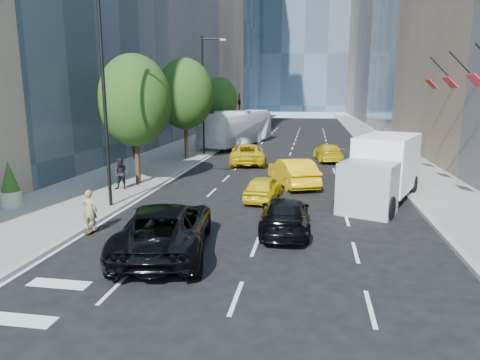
% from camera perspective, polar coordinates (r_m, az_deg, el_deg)
% --- Properties ---
extents(ground, '(160.00, 160.00, 0.00)m').
position_cam_1_polar(ground, '(15.73, -1.59, -8.63)').
color(ground, black).
rests_on(ground, ground).
extents(sidewalk_left, '(6.00, 120.00, 0.15)m').
position_cam_1_polar(sidewalk_left, '(46.34, -5.37, 4.89)').
color(sidewalk_left, slate).
rests_on(sidewalk_left, ground).
extents(sidewalk_right, '(4.00, 120.00, 0.15)m').
position_cam_1_polar(sidewalk_right, '(45.36, 18.58, 4.20)').
color(sidewalk_right, slate).
rests_on(sidewalk_right, ground).
extents(tower_right_far, '(20.00, 24.00, 50.00)m').
position_cam_1_polar(tower_right_far, '(115.76, 20.27, 20.64)').
color(tower_right_far, '#7C6956').
rests_on(tower_right_far, ground).
extents(lamp_near, '(2.13, 0.22, 10.00)m').
position_cam_1_polar(lamp_near, '(20.64, -17.30, 12.13)').
color(lamp_near, black).
rests_on(lamp_near, sidewalk_left).
extents(lamp_far, '(2.13, 0.22, 10.00)m').
position_cam_1_polar(lamp_far, '(37.62, -4.70, 12.12)').
color(lamp_far, black).
rests_on(lamp_far, sidewalk_left).
extents(tree_near, '(4.20, 4.20, 7.46)m').
position_cam_1_polar(tree_near, '(25.55, -13.89, 10.21)').
color(tree_near, black).
rests_on(tree_near, sidewalk_left).
extents(tree_mid, '(4.50, 4.50, 7.99)m').
position_cam_1_polar(tree_mid, '(34.96, -7.33, 11.30)').
color(tree_mid, black).
rests_on(tree_mid, sidewalk_left).
extents(tree_far, '(3.90, 3.90, 6.92)m').
position_cam_1_polar(tree_far, '(47.56, -2.72, 10.59)').
color(tree_far, black).
rests_on(tree_far, sidewalk_left).
extents(traffic_signal, '(2.48, 0.53, 5.20)m').
position_cam_1_polar(traffic_signal, '(55.27, -0.10, 10.34)').
color(traffic_signal, black).
rests_on(traffic_signal, sidewalk_left).
extents(facade_flags, '(1.85, 13.30, 2.05)m').
position_cam_1_polar(facade_flags, '(25.69, 27.81, 11.96)').
color(facade_flags, black).
rests_on(facade_flags, ground).
extents(skateboarder, '(0.60, 0.39, 1.62)m').
position_cam_1_polar(skateboarder, '(17.78, -19.36, -4.15)').
color(skateboarder, '#897E56').
rests_on(skateboarder, ground).
extents(black_sedan_lincoln, '(3.90, 6.61, 1.72)m').
position_cam_1_polar(black_sedan_lincoln, '(15.04, -9.89, -6.28)').
color(black_sedan_lincoln, black).
rests_on(black_sedan_lincoln, ground).
extents(black_sedan_mercedes, '(2.14, 4.80, 1.37)m').
position_cam_1_polar(black_sedan_mercedes, '(17.10, 6.01, -4.61)').
color(black_sedan_mercedes, black).
rests_on(black_sedan_mercedes, ground).
extents(taxi_a, '(1.86, 3.87, 1.27)m').
position_cam_1_polar(taxi_a, '(21.97, 3.12, -1.05)').
color(taxi_a, '#DAC00B').
rests_on(taxi_a, ground).
extents(taxi_b, '(3.41, 5.31, 1.65)m').
position_cam_1_polar(taxi_b, '(25.44, 7.05, 1.06)').
color(taxi_b, '#F0B00C').
rests_on(taxi_b, ground).
extents(taxi_c, '(3.34, 5.90, 1.55)m').
position_cam_1_polar(taxi_c, '(33.17, 1.01, 3.51)').
color(taxi_c, gold).
rests_on(taxi_c, ground).
extents(taxi_d, '(2.52, 4.90, 1.36)m').
position_cam_1_polar(taxi_d, '(35.32, 11.64, 3.61)').
color(taxi_d, '#CEB60A').
rests_on(taxi_d, ground).
extents(city_bus, '(5.93, 13.35, 3.62)m').
position_cam_1_polar(city_bus, '(44.99, -0.30, 6.96)').
color(city_bus, white).
rests_on(city_bus, ground).
extents(box_truck, '(4.84, 7.28, 3.28)m').
position_cam_1_polar(box_truck, '(22.55, 18.43, 1.38)').
color(box_truck, white).
rests_on(box_truck, ground).
extents(pedestrian_a, '(0.93, 0.76, 1.78)m').
position_cam_1_polar(pedestrian_a, '(24.47, -15.54, 0.81)').
color(pedestrian_a, black).
rests_on(pedestrian_a, sidewalk_left).
extents(pedestrian_b, '(0.99, 0.57, 1.58)m').
position_cam_1_polar(pedestrian_b, '(35.68, -13.79, 4.02)').
color(pedestrian_b, black).
rests_on(pedestrian_b, sidewalk_left).
extents(planter_shrub, '(0.92, 0.92, 2.20)m').
position_cam_1_polar(planter_shrub, '(22.71, -28.34, -0.57)').
color(planter_shrub, '#B5B196').
rests_on(planter_shrub, sidewalk_left).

